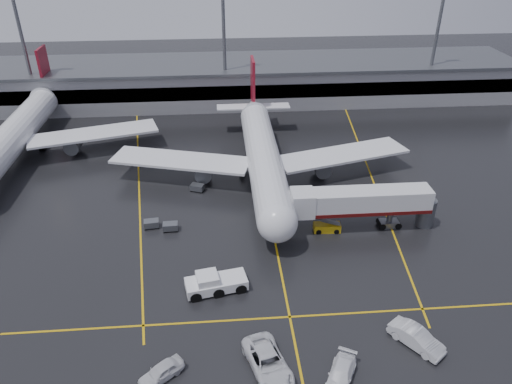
{
  "coord_description": "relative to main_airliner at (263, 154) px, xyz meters",
  "views": [
    {
      "loc": [
        -6.69,
        -59.6,
        37.62
      ],
      "look_at": [
        -2.0,
        -2.0,
        4.0
      ],
      "focal_mm": 33.94,
      "sensor_mm": 36.0,
      "label": 1
    }
  ],
  "objects": [
    {
      "name": "light_mast_right",
      "position": [
        40.0,
        32.3,
        10.27
      ],
      "size": [
        3.0,
        1.2,
        25.45
      ],
      "color": "#595B60",
      "rests_on": "ground"
    },
    {
      "name": "service_van_b",
      "position": [
        3.52,
        -40.07,
        -3.45
      ],
      "size": [
        4.33,
        5.65,
        1.52
      ],
      "primitive_type": "imported",
      "rotation": [
        0.0,
        0.0,
        -0.48
      ],
      "color": "white",
      "rests_on": "ground"
    },
    {
      "name": "ground",
      "position": [
        0.0,
        -9.7,
        -4.21
      ],
      "size": [
        220.0,
        220.0,
        0.0
      ],
      "primitive_type": "plane",
      "color": "black",
      "rests_on": "ground"
    },
    {
      "name": "apron_line_right",
      "position": [
        18.0,
        0.3,
        -4.2
      ],
      "size": [
        7.57,
        69.64,
        0.02
      ],
      "primitive_type": "cube",
      "rotation": [
        0.0,
        0.0,
        -0.1
      ],
      "color": "gold",
      "rests_on": "ground"
    },
    {
      "name": "main_airliner",
      "position": [
        0.0,
        0.0,
        0.0
      ],
      "size": [
        48.8,
        45.6,
        14.1
      ],
      "color": "silver",
      "rests_on": "ground"
    },
    {
      "name": "light_mast_mid",
      "position": [
        -5.0,
        32.3,
        10.27
      ],
      "size": [
        3.0,
        1.2,
        25.45
      ],
      "color": "#595B60",
      "rests_on": "ground"
    },
    {
      "name": "baggage_cart_c",
      "position": [
        -10.48,
        -3.73,
        -3.58
      ],
      "size": [
        2.33,
        1.93,
        1.12
      ],
      "color": "#595B60",
      "rests_on": "ground"
    },
    {
      "name": "belt_loader",
      "position": [
        7.29,
        -16.08,
        -3.65
      ],
      "size": [
        3.68,
        1.86,
        2.28
      ],
      "color": "gold",
      "rests_on": "ground"
    },
    {
      "name": "service_van_d",
      "position": [
        -12.98,
        -38.44,
        -3.45
      ],
      "size": [
        4.59,
        4.19,
        1.52
      ],
      "primitive_type": "imported",
      "rotation": [
        0.0,
        0.0,
        -0.89
      ],
      "color": "silver",
      "rests_on": "ground"
    },
    {
      "name": "second_airliner",
      "position": [
        -42.0,
        12.0,
        0.0
      ],
      "size": [
        48.8,
        45.6,
        14.1
      ],
      "color": "silver",
      "rests_on": "ground"
    },
    {
      "name": "service_van_c",
      "position": [
        11.98,
        -36.52,
        -3.27
      ],
      "size": [
        5.05,
        5.76,
        1.88
      ],
      "primitive_type": "imported",
      "rotation": [
        0.0,
        0.0,
        0.65
      ],
      "color": "silver",
      "rests_on": "ground"
    },
    {
      "name": "apron_line_stop",
      "position": [
        0.0,
        -31.7,
        -4.2
      ],
      "size": [
        60.0,
        0.25,
        0.02
      ],
      "primitive_type": "cube",
      "color": "gold",
      "rests_on": "ground"
    },
    {
      "name": "terminal",
      "position": [
        0.0,
        38.23,
        0.11
      ],
      "size": [
        122.0,
        19.0,
        8.6
      ],
      "color": "gray",
      "rests_on": "ground"
    },
    {
      "name": "apron_line_left",
      "position": [
        -20.0,
        0.3,
        -4.2
      ],
      "size": [
        9.99,
        69.35,
        0.02
      ],
      "primitive_type": "cube",
      "rotation": [
        0.0,
        0.0,
        0.14
      ],
      "color": "gold",
      "rests_on": "ground"
    },
    {
      "name": "light_mast_left",
      "position": [
        -45.0,
        32.3,
        10.27
      ],
      "size": [
        3.0,
        1.2,
        25.45
      ],
      "color": "#595B60",
      "rests_on": "ground"
    },
    {
      "name": "jet_bridge",
      "position": [
        11.87,
        -15.7,
        -0.28
      ],
      "size": [
        19.9,
        3.4,
        6.05
      ],
      "color": "silver",
      "rests_on": "ground"
    },
    {
      "name": "apron_line_centre",
      "position": [
        0.0,
        -9.7,
        -4.2
      ],
      "size": [
        0.25,
        90.0,
        0.02
      ],
      "primitive_type": "cube",
      "color": "gold",
      "rests_on": "ground"
    },
    {
      "name": "pushback_tractor",
      "position": [
        -7.97,
        -26.76,
        -3.22
      ],
      "size": [
        7.33,
        4.12,
        2.48
      ],
      "color": "white",
      "rests_on": "ground"
    },
    {
      "name": "service_van_a",
      "position": [
        -3.04,
        -38.32,
        -3.24
      ],
      "size": [
        5.03,
        7.61,
        1.94
      ],
      "primitive_type": "imported",
      "rotation": [
        0.0,
        0.0,
        0.28
      ],
      "color": "silver",
      "rests_on": "ground"
    },
    {
      "name": "baggage_cart_b",
      "position": [
        -16.5,
        -13.32,
        -3.58
      ],
      "size": [
        2.13,
        1.51,
        1.12
      ],
      "color": "#595B60",
      "rests_on": "ground"
    },
    {
      "name": "baggage_cart_a",
      "position": [
        -13.86,
        -14.23,
        -3.58
      ],
      "size": [
        2.05,
        1.38,
        1.12
      ],
      "color": "#595B60",
      "rests_on": "ground"
    }
  ]
}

